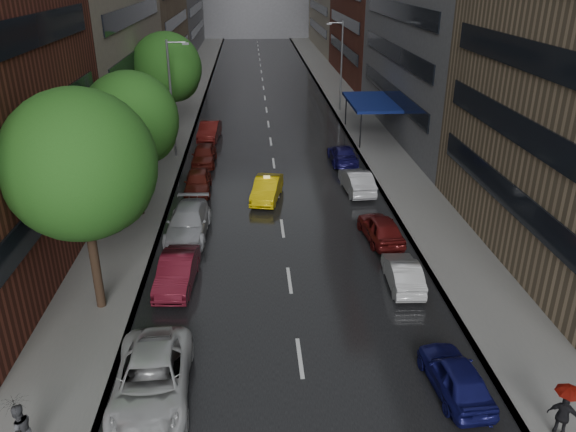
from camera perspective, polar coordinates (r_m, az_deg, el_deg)
The scene contains 14 objects.
road at distance 65.38m, azimuth -2.31°, elevation 11.53°, with size 14.00×140.00×0.01m, color black.
sidewalk_left at distance 65.75m, azimuth -10.33°, elevation 11.31°, with size 4.00×140.00×0.15m, color gray.
sidewalk_right at distance 66.21m, azimuth 5.66°, elevation 11.66°, with size 4.00×140.00×0.15m, color gray.
tree_near at distance 24.13m, azimuth -20.41°, elevation 4.85°, with size 6.22×6.22×9.91m.
tree_mid at distance 33.95m, azimuth -15.71°, elevation 9.40°, with size 5.54×5.54×8.83m.
tree_far at distance 49.41m, azimuth -12.23°, elevation 14.50°, with size 5.85×5.85×9.32m.
taxi at distance 36.93m, azimuth -2.16°, elevation 2.78°, with size 1.56×4.48×1.48m, color yellow.
parked_cars_left at distance 33.22m, azimuth -9.95°, elevation -0.01°, with size 2.89×38.35×1.59m.
parked_cars_right at distance 33.72m, azimuth 8.59°, elevation 0.35°, with size 2.18×30.51×1.54m.
ped_black_umbrella at distance 20.01m, azimuth -25.75°, elevation -18.34°, with size 1.12×1.10×2.09m.
ped_red_umbrella at distance 20.72m, azimuth 26.36°, elevation -17.02°, with size 1.02×0.86×2.01m.
street_lamp_left at distance 45.19m, azimuth -11.69°, elevation 11.76°, with size 1.74×0.22×9.00m.
street_lamp_right at distance 60.27m, azimuth 5.37°, elevation 15.11°, with size 1.74×0.22×9.00m.
awning at distance 51.15m, azimuth 8.45°, elevation 11.37°, with size 4.00×8.00×3.12m.
Camera 1 is at (-1.65, -13.82, 14.09)m, focal length 35.00 mm.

